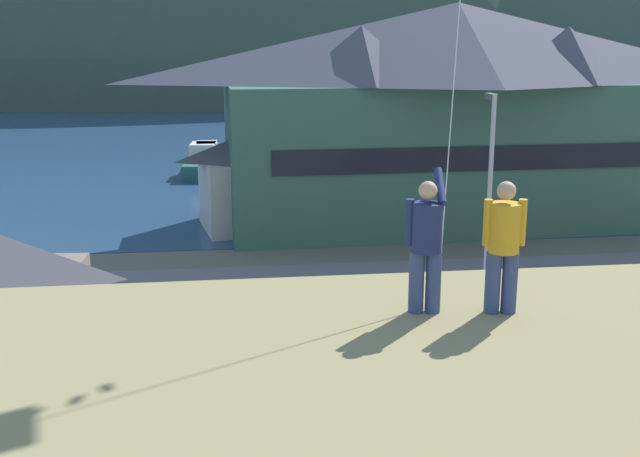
% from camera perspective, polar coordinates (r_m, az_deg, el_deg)
% --- Properties ---
extents(parking_lot_pad, '(40.00, 20.00, 0.10)m').
position_cam_1_polar(parking_lot_pad, '(22.32, 1.66, -10.03)').
color(parking_lot_pad, slate).
rests_on(parking_lot_pad, ground).
extents(bay_water, '(360.00, 84.00, 0.03)m').
position_cam_1_polar(bay_water, '(75.76, -4.78, 6.99)').
color(bay_water, navy).
rests_on(bay_water, ground).
extents(far_hill_west_ridge, '(114.54, 71.34, 92.35)m').
position_cam_1_polar(far_hill_west_ridge, '(131.57, -7.74, 9.84)').
color(far_hill_west_ridge, '#42513D').
rests_on(far_hill_west_ridge, ground).
extents(far_hill_east_peak, '(147.33, 56.03, 69.57)m').
position_cam_1_polar(far_hill_east_peak, '(136.56, 2.49, 10.10)').
color(far_hill_east_peak, '#42513D').
rests_on(far_hill_east_peak, ground).
extents(harbor_lodge, '(23.57, 9.67, 10.62)m').
position_cam_1_polar(harbor_lodge, '(38.94, 9.80, 8.61)').
color(harbor_lodge, '#38604C').
rests_on(harbor_lodge, ground).
extents(storage_shed_waterside, '(6.23, 5.38, 4.84)m').
position_cam_1_polar(storage_shed_waterside, '(37.55, -4.56, 3.75)').
color(storage_shed_waterside, beige).
rests_on(storage_shed_waterside, ground).
extents(wharf_dock, '(3.20, 14.23, 0.70)m').
position_cam_1_polar(wharf_dock, '(50.21, -4.47, 3.84)').
color(wharf_dock, '#70604C').
rests_on(wharf_dock, ground).
extents(moored_boat_wharfside, '(2.16, 6.26, 2.16)m').
position_cam_1_polar(moored_boat_wharfside, '(53.75, -8.22, 4.81)').
color(moored_boat_wharfside, silver).
rests_on(moored_boat_wharfside, ground).
extents(moored_boat_outer_mooring, '(3.03, 8.09, 2.16)m').
position_cam_1_polar(moored_boat_outer_mooring, '(54.37, -0.84, 5.05)').
color(moored_boat_outer_mooring, silver).
rests_on(moored_boat_outer_mooring, ground).
extents(moored_boat_inner_slip, '(2.91, 7.37, 2.16)m').
position_cam_1_polar(moored_boat_inner_slip, '(53.30, -8.43, 4.73)').
color(moored_boat_inner_slip, '#23564C').
rests_on(moored_boat_inner_slip, ground).
extents(parked_car_mid_row_far, '(4.25, 2.15, 1.82)m').
position_cam_1_polar(parked_car_mid_row_far, '(18.32, -1.85, -12.15)').
color(parked_car_mid_row_far, silver).
rests_on(parked_car_mid_row_far, parking_lot_pad).
extents(parking_light_pole, '(0.24, 0.78, 7.08)m').
position_cam_1_polar(parking_light_pole, '(27.74, 12.28, 3.36)').
color(parking_light_pole, '#ADADB2').
rests_on(parking_light_pole, parking_lot_pad).
extents(person_kite_flyer, '(0.56, 0.64, 1.86)m').
position_cam_1_polar(person_kite_flyer, '(10.10, 7.75, -0.96)').
color(person_kite_flyer, '#384770').
rests_on(person_kite_flyer, grassy_hill_foreground).
extents(person_companion, '(0.55, 0.40, 1.74)m').
position_cam_1_polar(person_companion, '(10.26, 13.25, -1.06)').
color(person_companion, '#384770').
rests_on(person_companion, grassy_hill_foreground).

